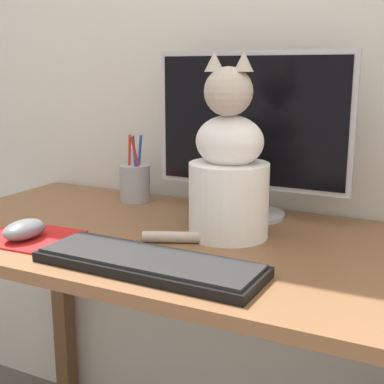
{
  "coord_description": "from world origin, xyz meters",
  "views": [
    {
      "loc": [
        0.46,
        -0.97,
        1.08
      ],
      "look_at": [
        0.02,
        -0.08,
        0.85
      ],
      "focal_mm": 50.0,
      "sensor_mm": 36.0,
      "label": 1
    }
  ],
  "objects_px": {
    "computer_mouse_left": "(24,229)",
    "cat": "(228,171)",
    "pen_cup": "(135,182)",
    "monitor": "(251,130)",
    "keyboard": "(149,263)"
  },
  "relations": [
    {
      "from": "monitor",
      "to": "computer_mouse_left",
      "type": "distance_m",
      "value": 0.55
    },
    {
      "from": "keyboard",
      "to": "computer_mouse_left",
      "type": "bearing_deg",
      "value": 176.96
    },
    {
      "from": "keyboard",
      "to": "computer_mouse_left",
      "type": "distance_m",
      "value": 0.32
    },
    {
      "from": "monitor",
      "to": "computer_mouse_left",
      "type": "relative_size",
      "value": 4.49
    },
    {
      "from": "pen_cup",
      "to": "monitor",
      "type": "bearing_deg",
      "value": -1.28
    },
    {
      "from": "keyboard",
      "to": "pen_cup",
      "type": "height_order",
      "value": "pen_cup"
    },
    {
      "from": "cat",
      "to": "pen_cup",
      "type": "xyz_separation_m",
      "value": [
        -0.35,
        0.18,
        -0.09
      ]
    },
    {
      "from": "monitor",
      "to": "cat",
      "type": "xyz_separation_m",
      "value": [
        0.01,
        -0.17,
        -0.07
      ]
    },
    {
      "from": "computer_mouse_left",
      "to": "cat",
      "type": "xyz_separation_m",
      "value": [
        0.37,
        0.22,
        0.12
      ]
    },
    {
      "from": "cat",
      "to": "pen_cup",
      "type": "distance_m",
      "value": 0.4
    },
    {
      "from": "keyboard",
      "to": "pen_cup",
      "type": "bearing_deg",
      "value": 126.46
    },
    {
      "from": "computer_mouse_left",
      "to": "pen_cup",
      "type": "xyz_separation_m",
      "value": [
        0.02,
        0.39,
        0.03
      ]
    },
    {
      "from": "monitor",
      "to": "pen_cup",
      "type": "height_order",
      "value": "monitor"
    },
    {
      "from": "cat",
      "to": "pen_cup",
      "type": "bearing_deg",
      "value": 149.15
    },
    {
      "from": "computer_mouse_left",
      "to": "cat",
      "type": "height_order",
      "value": "cat"
    }
  ]
}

